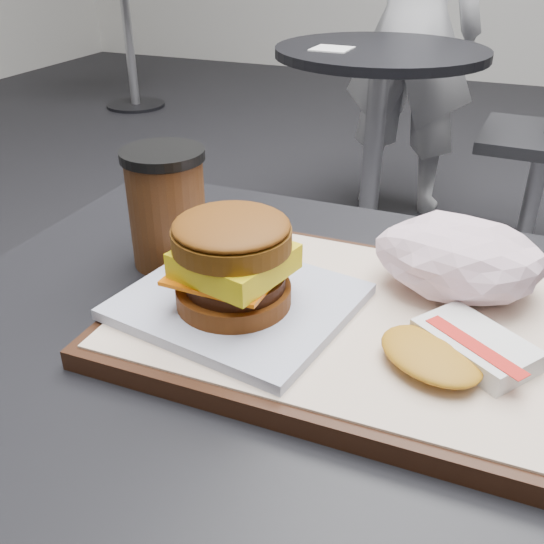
{
  "coord_description": "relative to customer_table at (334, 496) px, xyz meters",
  "views": [
    {
      "loc": [
        0.1,
        -0.41,
        1.08
      ],
      "look_at": [
        -0.07,
        -0.01,
        0.83
      ],
      "focal_mm": 40.0,
      "sensor_mm": 36.0,
      "label": 1
    }
  ],
  "objects": [
    {
      "name": "breakfast_sandwich",
      "position": [
        -0.1,
        -0.01,
        0.24
      ],
      "size": [
        0.22,
        0.2,
        0.09
      ],
      "color": "silver",
      "rests_on": "serving_tray"
    },
    {
      "name": "napkin",
      "position": [
        -0.49,
        1.55,
        0.17
      ],
      "size": [
        0.12,
        0.12,
        0.0
      ],
      "primitive_type": "cube",
      "rotation": [
        0.0,
        0.0,
        -0.04
      ],
      "color": "white",
      "rests_on": "neighbor_table"
    },
    {
      "name": "customer_table",
      "position": [
        0.0,
        0.0,
        0.0
      ],
      "size": [
        0.8,
        0.6,
        0.77
      ],
      "color": "#A5A5AA",
      "rests_on": "ground"
    },
    {
      "name": "hash_brown",
      "position": [
        0.09,
        -0.01,
        0.22
      ],
      "size": [
        0.14,
        0.13,
        0.02
      ],
      "color": "silver",
      "rests_on": "serving_tray"
    },
    {
      "name": "coffee_cup",
      "position": [
        -0.22,
        0.08,
        0.25
      ],
      "size": [
        0.08,
        0.08,
        0.12
      ],
      "color": "#42220F",
      "rests_on": "customer_table"
    },
    {
      "name": "neighbor_table",
      "position": [
        -0.35,
        1.65,
        -0.03
      ],
      "size": [
        0.7,
        0.7,
        0.75
      ],
      "color": "black",
      "rests_on": "ground"
    },
    {
      "name": "patron",
      "position": [
        -0.35,
        2.17,
        0.16
      ],
      "size": [
        0.56,
        0.38,
        1.49
      ],
      "primitive_type": "imported",
      "rotation": [
        0.0,
        0.0,
        3.1
      ],
      "color": "silver",
      "rests_on": "ground"
    },
    {
      "name": "serving_tray",
      "position": [
        -0.02,
        0.02,
        0.2
      ],
      "size": [
        0.38,
        0.28,
        0.02
      ],
      "color": "black",
      "rests_on": "customer_table"
    },
    {
      "name": "crumpled_wrapper",
      "position": [
        0.08,
        0.1,
        0.24
      ],
      "size": [
        0.15,
        0.12,
        0.07
      ],
      "primitive_type": null,
      "color": "white",
      "rests_on": "serving_tray"
    },
    {
      "name": "bg_table_mid",
      "position": [
        -2.4,
        3.2,
        -0.02
      ],
      "size": [
        0.66,
        0.66,
        0.75
      ],
      "color": "black",
      "rests_on": "ground"
    }
  ]
}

